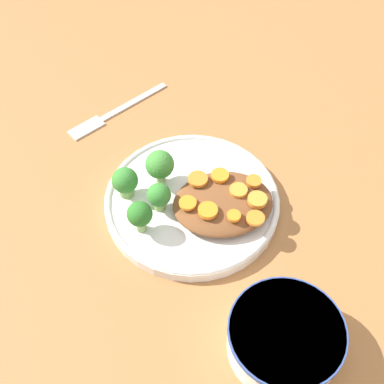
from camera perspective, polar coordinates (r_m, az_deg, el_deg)
ground_plane at (r=0.75m, az=0.00°, el=-1.47°), size 4.00×4.00×0.00m
plate at (r=0.74m, az=0.00°, el=-0.97°), size 0.24×0.24×0.02m
dip_bowl at (r=0.63m, az=9.88°, el=-15.06°), size 0.13×0.13×0.05m
stew_mound at (r=0.72m, az=3.31°, el=-1.21°), size 0.14×0.11×0.02m
broccoli_floret_0 at (r=0.71m, az=-3.54°, el=-0.42°), size 0.03×0.03×0.04m
broccoli_floret_1 at (r=0.73m, az=-3.46°, el=2.89°), size 0.04×0.04×0.06m
broccoli_floret_2 at (r=0.68m, az=-5.59°, el=-2.46°), size 0.03×0.03×0.05m
broccoli_floret_3 at (r=0.72m, az=-7.15°, el=1.12°), size 0.04×0.04×0.05m
carrot_slice_0 at (r=0.71m, az=4.98°, el=0.20°), size 0.02×0.02×0.00m
carrot_slice_1 at (r=0.70m, az=6.98°, el=-0.83°), size 0.03×0.03×0.01m
carrot_slice_2 at (r=0.72m, az=6.62°, el=1.16°), size 0.02×0.02×0.01m
carrot_slice_3 at (r=0.70m, az=-0.46°, el=-1.19°), size 0.02×0.02×0.00m
carrot_slice_4 at (r=0.72m, az=0.64°, el=1.38°), size 0.03×0.03×0.01m
carrot_slice_5 at (r=0.69m, az=4.49°, el=-2.55°), size 0.02×0.02×0.01m
carrot_slice_6 at (r=0.69m, az=1.70°, el=-1.99°), size 0.03×0.03×0.01m
carrot_slice_7 at (r=0.73m, az=3.00°, el=1.77°), size 0.02×0.02×0.01m
carrot_slice_8 at (r=0.69m, az=6.78°, el=-2.79°), size 0.02×0.02×0.00m
fork at (r=0.87m, az=-8.72°, el=8.21°), size 0.17×0.11×0.01m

